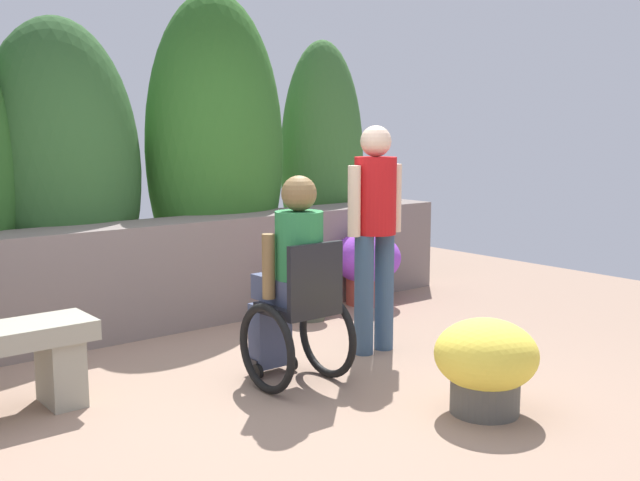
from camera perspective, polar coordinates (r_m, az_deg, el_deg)
ground_plane at (r=4.65m, az=-3.89°, el=-11.75°), size 10.23×10.23×0.00m
stone_retaining_wall at (r=6.09m, az=-14.03°, el=-2.84°), size 6.32×0.50×0.87m
hedge_backdrop at (r=6.44m, az=-17.76°, el=5.40°), size 6.33×1.06×2.84m
person_in_wheelchair at (r=4.69m, az=-2.00°, el=-3.64°), size 0.53×0.66×1.33m
person_standing_companion at (r=5.34m, az=4.22°, el=1.32°), size 0.49×0.30×1.64m
flower_pot_purple_near at (r=4.39m, az=12.56°, el=-9.10°), size 0.59×0.59×0.55m
flower_pot_red_accent at (r=6.35m, az=-0.82°, el=-3.91°), size 0.35×0.35×0.44m
flower_pot_small_foreground at (r=6.91m, az=3.57°, el=-1.76°), size 0.64×0.64×0.67m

